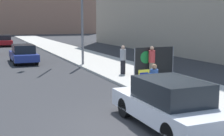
{
  "coord_description": "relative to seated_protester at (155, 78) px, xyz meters",
  "views": [
    {
      "loc": [
        -3.97,
        -8.11,
        3.09
      ],
      "look_at": [
        1.06,
        4.05,
        1.13
      ],
      "focal_mm": 50.0,
      "sensor_mm": 36.0,
      "label": 1
    }
  ],
  "objects": [
    {
      "name": "protest_banner",
      "position": [
        1.98,
        3.49,
        0.19
      ],
      "size": [
        2.43,
        0.06,
        1.6
      ],
      "color": "slate",
      "rests_on": "sidewalk_curb"
    },
    {
      "name": "car_on_road_distant",
      "position": [
        -4.09,
        30.67,
        -0.08
      ],
      "size": [
        1.89,
        4.31,
        1.42
      ],
      "color": "maroon",
      "rests_on": "ground_plane"
    },
    {
      "name": "pedestrian_behind",
      "position": [
        0.8,
        4.93,
        0.16
      ],
      "size": [
        0.34,
        0.34,
        1.62
      ],
      "rotation": [
        0.0,
        0.0,
        1.32
      ],
      "color": "black",
      "rests_on": "sidewalk_curb"
    },
    {
      "name": "ground_plane",
      "position": [
        -2.52,
        -2.96,
        -0.79
      ],
      "size": [
        160.0,
        160.0,
        0.0
      ],
      "primitive_type": "plane",
      "color": "#303033"
    },
    {
      "name": "car_on_road_nearest",
      "position": [
        -3.74,
        13.06,
        -0.09
      ],
      "size": [
        1.73,
        4.51,
        1.39
      ],
      "color": "navy",
      "rests_on": "ground_plane"
    },
    {
      "name": "sidewalk_curb",
      "position": [
        1.66,
        12.04,
        -0.73
      ],
      "size": [
        4.29,
        90.0,
        0.14
      ],
      "primitive_type": "cube",
      "color": "#B7B2A8",
      "rests_on": "ground_plane"
    },
    {
      "name": "jogger_on_sidewalk",
      "position": [
        1.71,
        3.25,
        0.19
      ],
      "size": [
        0.34,
        0.34,
        1.67
      ],
      "rotation": [
        0.0,
        0.0,
        3.56
      ],
      "color": "#756651",
      "rests_on": "sidewalk_curb"
    },
    {
      "name": "traffic_light_pole",
      "position": [
        -1.17,
        10.25,
        3.36
      ],
      "size": [
        3.18,
        2.94,
        5.93
      ],
      "color": "slate",
      "rests_on": "sidewalk_curb"
    },
    {
      "name": "parked_car_curbside",
      "position": [
        -1.58,
        -3.52,
        -0.07
      ],
      "size": [
        1.75,
        4.3,
        1.45
      ],
      "color": "silver",
      "rests_on": "ground_plane"
    },
    {
      "name": "seated_protester",
      "position": [
        0.0,
        0.0,
        0.0
      ],
      "size": [
        0.98,
        0.77,
        1.22
      ],
      "rotation": [
        0.0,
        0.0,
        -0.22
      ],
      "color": "#474C56",
      "rests_on": "sidewalk_curb"
    }
  ]
}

